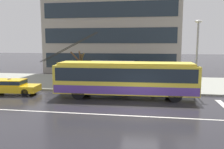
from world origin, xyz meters
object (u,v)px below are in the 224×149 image
at_px(pedestrian_walking_past, 154,78).
at_px(street_tree_bare, 81,67).
at_px(bus_shelter, 112,67).
at_px(pedestrian_at_shelter, 115,73).
at_px(pedestrian_approaching_curb, 126,71).
at_px(taxi_queued_behind_bus, 11,86).
at_px(trolleybus, 125,78).
at_px(street_lamp, 197,50).

distance_m(pedestrian_walking_past, street_tree_bare, 7.39).
relative_size(bus_shelter, pedestrian_at_shelter, 2.18).
bearing_deg(pedestrian_walking_past, pedestrian_at_shelter, -158.47).
bearing_deg(pedestrian_approaching_curb, street_tree_bare, 174.01).
distance_m(pedestrian_approaching_curb, pedestrian_walking_past, 2.68).
xyz_separation_m(taxi_queued_behind_bus, street_tree_bare, (4.93, 4.56, 1.29)).
distance_m(taxi_queued_behind_bus, bus_shelter, 9.19).
distance_m(pedestrian_approaching_curb, street_tree_bare, 4.72).
bearing_deg(pedestrian_approaching_curb, bus_shelter, -170.83).
height_order(pedestrian_approaching_curb, street_tree_bare, street_tree_bare).
distance_m(pedestrian_at_shelter, pedestrian_approaching_curb, 1.88).
bearing_deg(trolleybus, pedestrian_at_shelter, 118.63).
distance_m(trolleybus, pedestrian_walking_past, 4.24).
height_order(trolleybus, bus_shelter, trolleybus).
height_order(trolleybus, street_lamp, street_lamp).
bearing_deg(taxi_queued_behind_bus, street_tree_bare, 42.79).
bearing_deg(street_lamp, street_tree_bare, 168.05).
bearing_deg(taxi_queued_behind_bus, bus_shelter, 25.04).
relative_size(pedestrian_approaching_curb, street_lamp, 0.32).
bearing_deg(street_tree_bare, pedestrian_at_shelter, -29.56).
relative_size(pedestrian_approaching_curb, street_tree_bare, 0.55).
relative_size(trolleybus, pedestrian_walking_past, 7.82).
xyz_separation_m(pedestrian_at_shelter, street_lamp, (7.00, -0.13, 2.08)).
distance_m(bus_shelter, pedestrian_approaching_curb, 1.45).
xyz_separation_m(taxi_queued_behind_bus, pedestrian_approaching_curb, (9.61, 4.07, 0.95)).
bearing_deg(bus_shelter, taxi_queued_behind_bus, -154.96).
bearing_deg(street_tree_bare, pedestrian_walking_past, -6.13).
distance_m(bus_shelter, street_lamp, 7.85).
bearing_deg(taxi_queued_behind_bus, trolleybus, 1.46).
height_order(pedestrian_approaching_curb, pedestrian_walking_past, pedestrian_approaching_curb).
bearing_deg(trolleybus, bus_shelter, 114.89).
relative_size(taxi_queued_behind_bus, street_tree_bare, 1.36).
height_order(taxi_queued_behind_bus, bus_shelter, bus_shelter).
distance_m(trolleybus, street_lamp, 6.56).
xyz_separation_m(taxi_queued_behind_bus, pedestrian_at_shelter, (8.73, 2.40, 1.03)).
height_order(taxi_queued_behind_bus, street_lamp, street_lamp).
bearing_deg(street_tree_bare, bus_shelter, -12.15).
xyz_separation_m(trolleybus, taxi_queued_behind_bus, (-9.91, -0.25, -0.87)).
distance_m(taxi_queued_behind_bus, street_lamp, 16.20).
bearing_deg(pedestrian_approaching_curb, pedestrian_walking_past, -6.39).
bearing_deg(bus_shelter, street_lamp, -11.86).
xyz_separation_m(trolleybus, pedestrian_walking_past, (2.31, 3.52, -0.49)).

